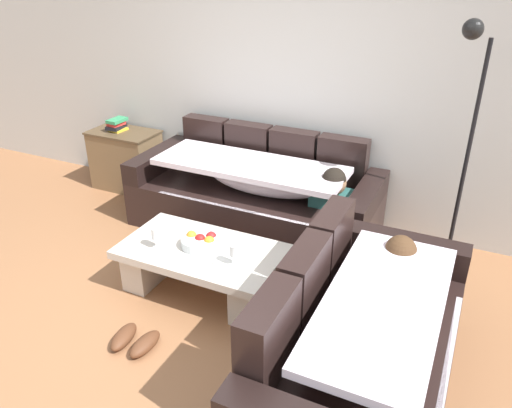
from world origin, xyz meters
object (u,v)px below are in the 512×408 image
couch_along_wall (258,196)px  coffee_table (202,264)px  side_cabinet (126,160)px  wine_glass_near_right (234,251)px  pair_of_shoes (134,340)px  wine_glass_near_left (156,234)px  couch_near_window (361,344)px  book_stack_on_cabinet (117,125)px  open_magazine (226,258)px  floor_lamp (463,138)px  fruit_bowl (201,241)px

couch_along_wall → coffee_table: bearing=-87.7°
coffee_table → side_cabinet: (-1.73, 1.30, 0.08)m
wine_glass_near_right → pair_of_shoes: wine_glass_near_right is taller
wine_glass_near_left → side_cabinet: 2.03m
pair_of_shoes → wine_glass_near_left: bearing=108.7°
couch_near_window → pair_of_shoes: couch_near_window is taller
book_stack_on_cabinet → pair_of_shoes: book_stack_on_cabinet is taller
couch_along_wall → side_cabinet: couch_along_wall is taller
couch_along_wall → side_cabinet: 1.70m
wine_glass_near_right → open_magazine: (-0.09, 0.05, -0.11)m
couch_near_window → pair_of_shoes: bearing=101.4°
coffee_table → floor_lamp: floor_lamp is taller
fruit_bowl → floor_lamp: 2.07m
pair_of_shoes → side_cabinet: bearing=128.9°
couch_along_wall → side_cabinet: (-1.69, 0.23, -0.01)m
couch_along_wall → couch_near_window: size_ratio=1.21×
wine_glass_near_right → floor_lamp: bearing=44.3°
couch_near_window → open_magazine: couch_near_window is taller
couch_along_wall → floor_lamp: bearing=2.3°
coffee_table → pair_of_shoes: size_ratio=3.80×
coffee_table → floor_lamp: size_ratio=0.62×
couch_near_window → coffee_table: 1.40m
fruit_bowl → open_magazine: (0.25, -0.08, -0.04)m
couch_near_window → wine_glass_near_right: size_ratio=11.16×
wine_glass_near_right → fruit_bowl: bearing=160.4°
open_magazine → wine_glass_near_left: bearing=-163.0°
book_stack_on_cabinet → pair_of_shoes: size_ratio=0.69×
fruit_bowl → wine_glass_near_right: (0.34, -0.12, 0.07)m
wine_glass_near_left → book_stack_on_cabinet: (-1.50, 1.43, 0.21)m
fruit_bowl → floor_lamp: bearing=34.6°
wine_glass_near_right → book_stack_on_cabinet: 2.55m
couch_along_wall → book_stack_on_cabinet: bearing=172.6°
couch_near_window → fruit_bowl: (-1.34, 0.47, 0.09)m
couch_along_wall → pair_of_shoes: 1.82m
open_magazine → wine_glass_near_right: bearing=-18.0°
wine_glass_near_left → floor_lamp: 2.36m
wine_glass_near_right → open_magazine: size_ratio=0.59×
wine_glass_near_left → book_stack_on_cabinet: book_stack_on_cabinet is taller
coffee_table → side_cabinet: side_cabinet is taller
couch_along_wall → wine_glass_near_right: (0.37, -1.17, 0.16)m
side_cabinet → book_stack_on_cabinet: 0.39m
wine_glass_near_left → wine_glass_near_right: bearing=3.6°
couch_near_window → wine_glass_near_right: bearing=71.0°
couch_near_window → book_stack_on_cabinet: 3.59m
book_stack_on_cabinet → pair_of_shoes: 2.72m
coffee_table → open_magazine: bearing=-12.0°
open_magazine → floor_lamp: bearing=49.2°
couch_along_wall → wine_glass_near_left: (-0.25, -1.20, 0.16)m
fruit_bowl → open_magazine: 0.27m
wine_glass_near_right → open_magazine: 0.15m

